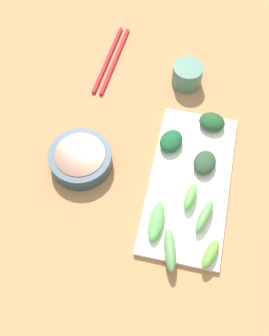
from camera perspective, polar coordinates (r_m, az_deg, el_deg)
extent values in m
cube|color=#A1794D|center=(0.92, 1.98, -1.43)|extent=(2.10, 2.10, 0.02)
cylinder|color=#324757|center=(0.92, -7.49, 1.10)|extent=(0.14, 0.14, 0.04)
cylinder|color=#46220F|center=(0.91, -7.55, 1.32)|extent=(0.11, 0.11, 0.03)
cube|color=white|center=(0.90, 7.60, -2.15)|extent=(0.17, 0.36, 0.01)
ellipsoid|color=#6BBA57|center=(0.87, 7.74, -3.97)|extent=(0.03, 0.07, 0.03)
ellipsoid|color=#18542E|center=(0.93, 5.09, 3.72)|extent=(0.07, 0.07, 0.03)
ellipsoid|color=#294931|center=(0.91, 9.69, 0.73)|extent=(0.06, 0.07, 0.03)
ellipsoid|color=#629E5A|center=(0.82, 4.93, -11.27)|extent=(0.04, 0.09, 0.03)
ellipsoid|color=#1D4B26|center=(0.97, 10.67, 6.29)|extent=(0.06, 0.06, 0.03)
ellipsoid|color=#5BAD53|center=(0.84, 3.04, -7.41)|extent=(0.03, 0.09, 0.02)
ellipsoid|color=#63AC41|center=(0.83, 10.46, -11.65)|extent=(0.04, 0.07, 0.02)
ellipsoid|color=#65A059|center=(0.85, 9.64, -6.68)|extent=(0.04, 0.08, 0.03)
cube|color=red|center=(1.11, -3.70, 14.78)|extent=(0.03, 0.23, 0.01)
cube|color=red|center=(1.10, -2.73, 14.59)|extent=(0.03, 0.23, 0.01)
cylinder|color=#477765|center=(1.04, 7.31, 12.64)|extent=(0.07, 0.07, 0.06)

